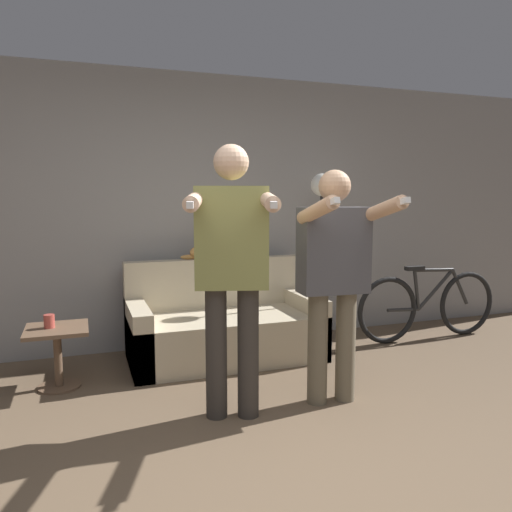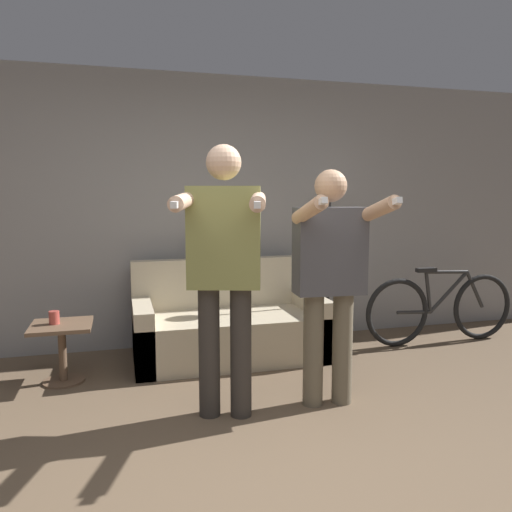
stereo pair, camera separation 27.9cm
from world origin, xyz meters
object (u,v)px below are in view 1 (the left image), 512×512
(person_right, at_px, (334,269))
(floor_lamp, at_px, (322,211))
(couch, at_px, (224,328))
(side_table, at_px, (57,344))
(cat, at_px, (207,251))
(bicycle, at_px, (428,305))
(person_left, at_px, (232,262))
(cup, at_px, (49,321))

(person_right, bearing_deg, floor_lamp, 71.25)
(couch, relative_size, side_table, 3.61)
(cat, distance_m, side_table, 1.55)
(person_right, distance_m, bicycle, 2.09)
(person_left, relative_size, person_right, 1.09)
(floor_lamp, height_order, side_table, floor_lamp)
(person_right, distance_m, floor_lamp, 1.45)
(cat, height_order, bicycle, cat)
(side_table, height_order, cup, cup)
(floor_lamp, bearing_deg, cup, -171.89)
(cup, bearing_deg, person_left, -39.48)
(person_right, distance_m, cup, 2.15)
(person_right, xyz_separation_m, cup, (-1.88, 0.95, -0.44))
(person_right, xyz_separation_m, side_table, (-1.83, 0.94, -0.62))
(cat, xyz_separation_m, cup, (-1.36, -0.57, -0.43))
(cat, bearing_deg, bicycle, -10.91)
(person_left, relative_size, side_table, 3.80)
(couch, height_order, person_left, person_left)
(couch, relative_size, cat, 4.19)
(person_left, height_order, cat, person_left)
(floor_lamp, height_order, bicycle, floor_lamp)
(person_left, height_order, person_right, person_left)
(side_table, bearing_deg, person_right, -27.08)
(couch, distance_m, side_table, 1.41)
(person_left, distance_m, bicycle, 2.73)
(cup, distance_m, bicycle, 3.56)
(person_right, relative_size, side_table, 3.49)
(floor_lamp, relative_size, side_table, 3.57)
(bicycle, bearing_deg, couch, 176.73)
(cat, bearing_deg, side_table, -156.22)
(person_left, xyz_separation_m, person_right, (0.73, -0.00, -0.08))
(couch, xyz_separation_m, floor_lamp, (1.00, 0.08, 1.04))
(person_right, xyz_separation_m, cat, (-0.52, 1.51, -0.01))
(couch, xyz_separation_m, cup, (-1.44, -0.26, 0.25))
(couch, height_order, side_table, couch)
(person_left, bearing_deg, cat, 98.33)
(person_left, height_order, floor_lamp, person_left)
(person_left, bearing_deg, bicycle, 40.58)
(bicycle, bearing_deg, cat, 169.09)
(person_right, height_order, floor_lamp, floor_lamp)
(person_left, relative_size, floor_lamp, 1.06)
(couch, bearing_deg, cat, 104.13)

